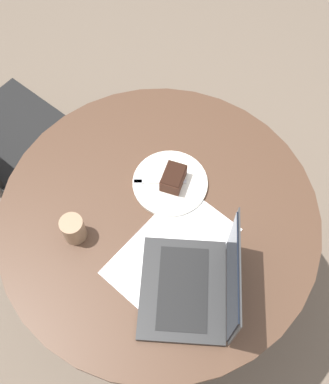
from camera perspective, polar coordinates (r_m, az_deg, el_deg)
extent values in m
plane|color=#6B5B4C|center=(2.10, -0.51, -11.43)|extent=(12.00, 12.00, 0.00)
cylinder|color=#4C3323|center=(2.09, -0.51, -11.35)|extent=(0.60, 0.60, 0.02)
cylinder|color=#4C3323|center=(1.76, -0.60, -7.95)|extent=(0.13, 0.13, 0.69)
cylinder|color=#4C3323|center=(1.43, -0.73, -2.88)|extent=(1.02, 1.02, 0.03)
cube|color=black|center=(2.04, -19.10, 7.21)|extent=(0.43, 0.43, 0.02)
cube|color=black|center=(2.38, -17.11, 9.27)|extent=(0.04, 0.04, 0.44)
cube|color=black|center=(2.17, -10.42, 4.51)|extent=(0.04, 0.04, 0.44)
cube|color=black|center=(2.08, -17.67, -2.54)|extent=(0.04, 0.04, 0.44)
cube|color=white|center=(1.36, 0.95, -7.46)|extent=(0.41, 0.27, 0.00)
cylinder|color=silver|center=(1.45, 0.72, 1.15)|extent=(0.24, 0.24, 0.01)
cube|color=#472619|center=(1.43, 1.13, 1.77)|extent=(0.11, 0.09, 0.05)
cube|color=black|center=(1.40, 1.15, 2.32)|extent=(0.10, 0.08, 0.00)
cube|color=silver|center=(1.45, -0.54, 1.35)|extent=(0.11, 0.14, 0.00)
cube|color=silver|center=(1.45, -3.43, 1.35)|extent=(0.04, 0.04, 0.00)
cylinder|color=#997556|center=(1.37, -11.51, -4.61)|extent=(0.07, 0.07, 0.09)
cube|color=#2D2D2D|center=(1.31, 2.36, -12.21)|extent=(0.38, 0.37, 0.02)
cube|color=black|center=(1.31, 2.37, -12.09)|extent=(0.28, 0.25, 0.00)
cube|color=#2D2D2D|center=(1.20, 8.78, -10.79)|extent=(0.25, 0.17, 0.23)
cube|color=black|center=(1.20, 8.59, -10.78)|extent=(0.24, 0.16, 0.22)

